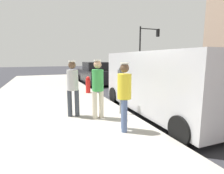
{
  "coord_description": "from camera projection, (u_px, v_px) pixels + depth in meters",
  "views": [
    {
      "loc": [
        3.7,
        4.21,
        1.95
      ],
      "look_at": [
        1.65,
        -0.9,
        1.05
      ],
      "focal_mm": 28.55,
      "sensor_mm": 36.0,
      "label": 1
    }
  ],
  "objects": [
    {
      "name": "pedestrian_in_green",
      "position": [
        98.0,
        85.0,
        5.24
      ],
      "size": [
        0.36,
        0.34,
        1.75
      ],
      "color": "beige",
      "rests_on": "sidewalk_slab"
    },
    {
      "name": "pedestrian_in_gray",
      "position": [
        73.0,
        85.0,
        5.43
      ],
      "size": [
        0.35,
        0.34,
        1.72
      ],
      "color": "#383D47",
      "rests_on": "sidewalk_slab"
    },
    {
      "name": "fire_hydrant",
      "position": [
        88.0,
        85.0,
        9.27
      ],
      "size": [
        0.24,
        0.24,
        0.86
      ],
      "color": "red",
      "rests_on": "sidewalk_slab"
    },
    {
      "name": "ground_plane",
      "position": [
        172.0,
        121.0,
        5.53
      ],
      "size": [
        80.0,
        80.0,
        0.0
      ],
      "primitive_type": "plane",
      "color": "#2D2D33"
    },
    {
      "name": "parked_sedan_behind",
      "position": [
        95.0,
        74.0,
        13.62
      ],
      "size": [
        1.94,
        4.4,
        1.65
      ],
      "color": "black",
      "rests_on": "ground"
    },
    {
      "name": "traffic_light_corner",
      "position": [
        147.0,
        43.0,
        19.03
      ],
      "size": [
        2.48,
        0.42,
        5.2
      ],
      "color": "black",
      "rests_on": "ground"
    },
    {
      "name": "sidewalk_slab",
      "position": [
        54.0,
        138.0,
        4.23
      ],
      "size": [
        5.0,
        32.0,
        0.15
      ],
      "primitive_type": "cube",
      "color": "#9E998E",
      "rests_on": "ground"
    },
    {
      "name": "parking_meter_near",
      "position": [
        121.0,
        82.0,
        5.67
      ],
      "size": [
        0.14,
        0.18,
        1.52
      ],
      "color": "gray",
      "rests_on": "sidewalk_slab"
    },
    {
      "name": "parked_van",
      "position": [
        162.0,
        81.0,
        6.12
      ],
      "size": [
        2.19,
        5.23,
        2.15
      ],
      "color": "#BCBCC1",
      "rests_on": "ground"
    },
    {
      "name": "pedestrian_in_yellow",
      "position": [
        124.0,
        92.0,
        4.34
      ],
      "size": [
        0.34,
        0.35,
        1.69
      ],
      "color": "#4C608C",
      "rests_on": "sidewalk_slab"
    }
  ]
}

